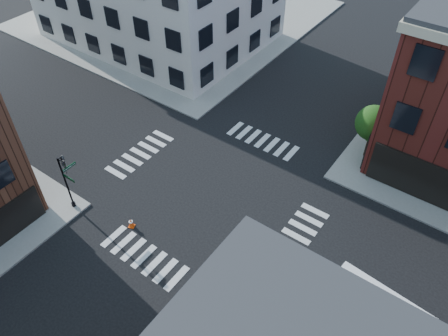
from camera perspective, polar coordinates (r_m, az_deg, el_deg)
name	(u,v)px	position (r m, az deg, el deg)	size (l,w,h in m)	color
ground	(211,191)	(31.61, -1.72, -3.02)	(120.00, 120.00, 0.00)	black
sidewalk_nw	(177,15)	(56.22, -6.16, 19.30)	(30.00, 30.00, 0.15)	gray
tree_near	(374,125)	(34.03, 18.98, 5.32)	(2.69, 2.69, 4.49)	black
tree_far	(401,91)	(39.11, 22.11, 9.26)	(2.43, 2.43, 4.07)	black
signal_pole	(67,177)	(30.32, -19.87, -1.16)	(1.29, 1.24, 4.60)	black
box_truck	(364,317)	(24.91, 17.80, -18.02)	(7.87, 3.02, 3.49)	white
traffic_cone	(131,223)	(29.83, -12.05, -7.03)	(0.52, 0.52, 0.73)	#EE480A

